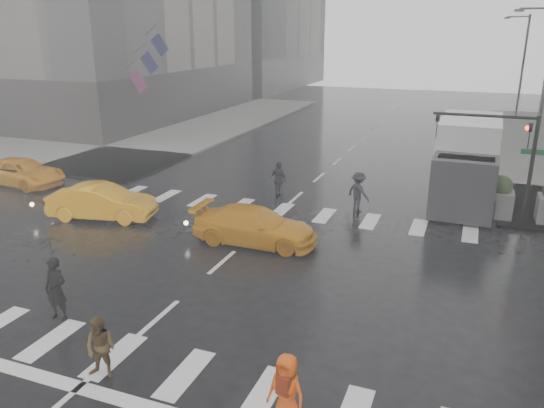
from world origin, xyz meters
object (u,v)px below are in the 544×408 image
at_px(taxi_front, 22,170).
at_px(box_truck, 467,159).
at_px(pedestrian_brown, 101,348).
at_px(taxi_mid, 102,202).
at_px(pedestrian_orange, 286,393).
at_px(traffic_signal_pole, 507,146).

distance_m(taxi_front, box_truck, 22.34).
relative_size(pedestrian_brown, taxi_mid, 0.34).
xyz_separation_m(pedestrian_orange, box_truck, (2.69, 17.12, 1.17)).
relative_size(pedestrian_brown, taxi_front, 0.36).
bearing_deg(box_truck, pedestrian_brown, -111.87).
height_order(pedestrian_orange, box_truck, box_truck).
relative_size(traffic_signal_pole, pedestrian_brown, 2.96).
bearing_deg(taxi_mid, box_truck, -73.23).
height_order(pedestrian_orange, taxi_front, pedestrian_orange).
relative_size(traffic_signal_pole, pedestrian_orange, 2.66).
height_order(traffic_signal_pole, taxi_mid, traffic_signal_pole).
bearing_deg(box_truck, pedestrian_orange, -97.77).
xyz_separation_m(pedestrian_brown, box_truck, (7.25, 17.06, 1.27)).
xyz_separation_m(pedestrian_brown, taxi_front, (-14.46, 11.98, -0.05)).
relative_size(traffic_signal_pole, taxi_front, 1.07).
bearing_deg(pedestrian_brown, box_truck, 58.64).
height_order(traffic_signal_pole, pedestrian_brown, traffic_signal_pole).
distance_m(traffic_signal_pole, box_truck, 3.00).
xyz_separation_m(traffic_signal_pole, taxi_front, (-23.22, -2.77, -2.50)).
bearing_deg(taxi_mid, taxi_front, 55.25).
bearing_deg(pedestrian_orange, traffic_signal_pole, 86.54).
height_order(pedestrian_brown, box_truck, box_truck).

